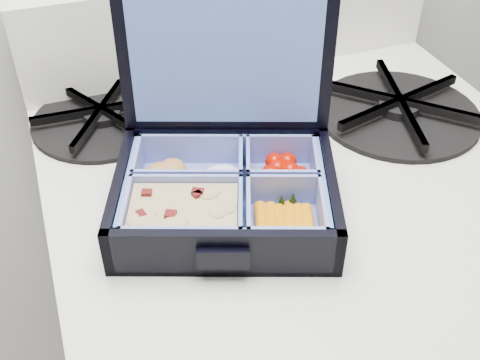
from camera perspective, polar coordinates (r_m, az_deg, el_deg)
name	(u,v)px	position (r m, az deg, el deg)	size (l,w,h in m)	color
bento_box	(225,195)	(0.59, -1.39, -1.45)	(0.21, 0.17, 0.05)	black
burner_grate	(399,105)	(0.77, 14.85, 6.84)	(0.20, 0.20, 0.03)	black
burner_grate_rear	(102,116)	(0.75, -12.94, 5.97)	(0.17, 0.17, 0.02)	black
fork	(266,136)	(0.71, 2.53, 4.14)	(0.02, 0.16, 0.01)	#A8A5BB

